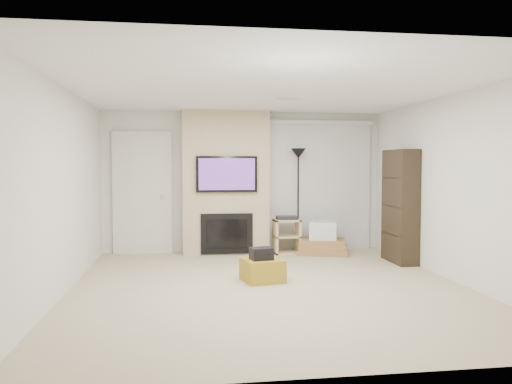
{
  "coord_description": "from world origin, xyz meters",
  "views": [
    {
      "loc": [
        -1.03,
        -6.21,
        1.55
      ],
      "look_at": [
        0.0,
        1.2,
        1.15
      ],
      "focal_mm": 35.0,
      "sensor_mm": 36.0,
      "label": 1
    }
  ],
  "objects": [
    {
      "name": "floor_lamp",
      "position": [
        0.94,
        2.48,
        1.46
      ],
      "size": [
        0.27,
        0.27,
        1.85
      ],
      "color": "black",
      "rests_on": "floor"
    },
    {
      "name": "box_stack",
      "position": [
        1.33,
        2.24,
        0.22
      ],
      "size": [
        0.99,
        0.85,
        0.57
      ],
      "color": "#A57344",
      "rests_on": "floor"
    },
    {
      "name": "wall_back",
      "position": [
        0.0,
        2.75,
        1.25
      ],
      "size": [
        5.0,
        0.0,
        2.5
      ],
      "primitive_type": "cube",
      "rotation": [
        1.57,
        0.0,
        0.0
      ],
      "color": "silver",
      "rests_on": "ground"
    },
    {
      "name": "vertical_blinds",
      "position": [
        1.4,
        2.7,
        1.27
      ],
      "size": [
        1.98,
        0.1,
        2.37
      ],
      "color": "silver",
      "rests_on": "floor"
    },
    {
      "name": "ottoman",
      "position": [
        -0.04,
        0.32,
        0.15
      ],
      "size": [
        0.59,
        0.59,
        0.3
      ],
      "primitive_type": "cube",
      "rotation": [
        0.0,
        0.0,
        0.2
      ],
      "color": "#A18122",
      "rests_on": "floor"
    },
    {
      "name": "fireplace_wall",
      "position": [
        -0.35,
        2.54,
        1.24
      ],
      "size": [
        1.5,
        0.47,
        2.5
      ],
      "color": "tan",
      "rests_on": "floor"
    },
    {
      "name": "hvac_vent",
      "position": [
        0.4,
        0.8,
        2.5
      ],
      "size": [
        0.35,
        0.18,
        0.01
      ],
      "primitive_type": "cube",
      "color": "silver",
      "rests_on": "ceiling"
    },
    {
      "name": "wall_left",
      "position": [
        -2.5,
        0.0,
        1.25
      ],
      "size": [
        0.0,
        5.5,
        2.5
      ],
      "primitive_type": "cube",
      "rotation": [
        1.57,
        0.0,
        1.57
      ],
      "color": "silver",
      "rests_on": "ground"
    },
    {
      "name": "floor",
      "position": [
        0.0,
        0.0,
        0.0
      ],
      "size": [
        5.0,
        5.5,
        0.0
      ],
      "primitive_type": "cube",
      "color": "tan",
      "rests_on": "ground"
    },
    {
      "name": "entry_door",
      "position": [
        -1.8,
        2.71,
        1.05
      ],
      "size": [
        1.02,
        0.11,
        2.14
      ],
      "color": "silver",
      "rests_on": "floor"
    },
    {
      "name": "av_stand",
      "position": [
        0.71,
        2.37,
        0.35
      ],
      "size": [
        0.45,
        0.38,
        0.66
      ],
      "color": "#E1C387",
      "rests_on": "floor"
    },
    {
      "name": "bookshelf",
      "position": [
        2.34,
        1.32,
        0.9
      ],
      "size": [
        0.3,
        0.8,
        1.8
      ],
      "color": "black",
      "rests_on": "floor"
    },
    {
      "name": "wall_right",
      "position": [
        2.5,
        0.0,
        1.25
      ],
      "size": [
        0.0,
        5.5,
        2.5
      ],
      "primitive_type": "cube",
      "rotation": [
        1.57,
        0.0,
        1.57
      ],
      "color": "silver",
      "rests_on": "ground"
    },
    {
      "name": "ceiling",
      "position": [
        0.0,
        0.0,
        2.5
      ],
      "size": [
        5.0,
        5.5,
        0.0
      ],
      "primitive_type": "cube",
      "color": "white",
      "rests_on": "wall_back"
    },
    {
      "name": "black_bag",
      "position": [
        -0.06,
        0.28,
        0.38
      ],
      "size": [
        0.32,
        0.27,
        0.16
      ],
      "primitive_type": "cube",
      "rotation": [
        0.0,
        0.0,
        0.2
      ],
      "color": "black",
      "rests_on": "ottoman"
    },
    {
      "name": "wall_front",
      "position": [
        0.0,
        -2.75,
        1.25
      ],
      "size": [
        5.0,
        0.0,
        2.5
      ],
      "primitive_type": "cube",
      "rotation": [
        1.57,
        0.0,
        0.0
      ],
      "color": "silver",
      "rests_on": "ground"
    }
  ]
}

